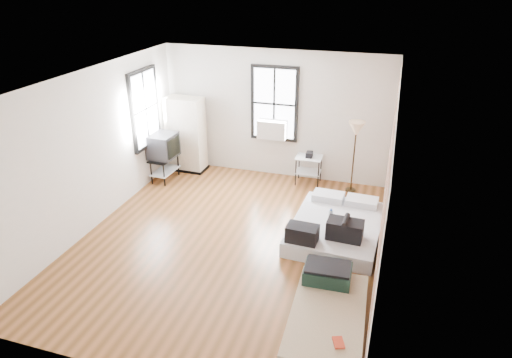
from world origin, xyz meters
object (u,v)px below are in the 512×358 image
(wardrobe, at_px, (186,135))
(floor_lamp, at_px, (356,133))
(mattress_bare, at_px, (328,305))
(tv_stand, at_px, (163,147))
(side_table, at_px, (309,162))
(mattress_main, at_px, (336,227))

(wardrobe, distance_m, floor_lamp, 3.81)
(mattress_bare, distance_m, tv_stand, 5.29)
(side_table, bearing_deg, mattress_main, -65.92)
(mattress_main, relative_size, floor_lamp, 1.36)
(mattress_bare, height_order, wardrobe, wardrobe)
(mattress_bare, relative_size, wardrobe, 1.10)
(mattress_main, relative_size, tv_stand, 1.96)
(mattress_main, distance_m, mattress_bare, 2.01)
(mattress_bare, xyz_separation_m, side_table, (-1.07, 3.99, 0.38))
(floor_lamp, bearing_deg, side_table, 173.75)
(side_table, xyz_separation_m, tv_stand, (-3.07, -0.75, 0.26))
(mattress_main, relative_size, wardrobe, 1.22)
(mattress_bare, distance_m, floor_lamp, 4.06)
(mattress_main, bearing_deg, tv_stand, 165.33)
(mattress_main, distance_m, wardrobe, 4.24)
(floor_lamp, bearing_deg, mattress_bare, -88.19)
(wardrobe, height_order, side_table, wardrobe)
(mattress_bare, bearing_deg, tv_stand, 139.96)
(side_table, height_order, floor_lamp, floor_lamp)
(mattress_main, bearing_deg, wardrobe, 155.49)
(mattress_bare, bearing_deg, mattress_main, 93.13)
(mattress_bare, relative_size, tv_stand, 1.77)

